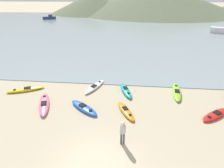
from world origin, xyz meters
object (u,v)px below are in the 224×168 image
moored_boat_0 (49,17)px  moored_boat_1 (223,31)px  kayak_on_sand_4 (177,92)px  person_near_foreground (123,132)px  kayak_on_sand_2 (44,104)px  kayak_on_sand_3 (95,87)px  kayak_on_sand_7 (84,108)px  kayak_on_sand_5 (216,115)px  kayak_on_sand_6 (126,90)px  kayak_on_sand_1 (126,111)px  kayak_on_sand_0 (26,89)px

moored_boat_0 → moored_boat_1: bearing=-22.3°
kayak_on_sand_4 → person_near_foreground: 8.03m
kayak_on_sand_2 → kayak_on_sand_3: size_ratio=1.09×
moored_boat_0 → kayak_on_sand_7: bearing=-64.3°
kayak_on_sand_5 → kayak_on_sand_6: 7.31m
kayak_on_sand_1 → moored_boat_1: moored_boat_1 is taller
person_near_foreground → moored_boat_0: bearing=117.0°
kayak_on_sand_7 → kayak_on_sand_4: bearing=22.4°
kayak_on_sand_0 → kayak_on_sand_3: (6.32, 1.17, -0.00)m
kayak_on_sand_0 → kayak_on_sand_4: 13.94m
kayak_on_sand_5 → kayak_on_sand_6: (-6.71, 2.90, 0.05)m
kayak_on_sand_3 → moored_boat_1: size_ratio=0.61×
kayak_on_sand_0 → moored_boat_0: (-18.81, 49.35, 0.45)m
kayak_on_sand_4 → person_near_foreground: bearing=-125.6°
kayak_on_sand_5 → person_near_foreground: (-6.75, -3.36, 0.83)m
kayak_on_sand_3 → kayak_on_sand_7: 3.53m
kayak_on_sand_2 → moored_boat_0: moored_boat_0 is taller
kayak_on_sand_2 → moored_boat_1: 41.72m
kayak_on_sand_7 → kayak_on_sand_1: bearing=-1.7°
kayak_on_sand_1 → kayak_on_sand_5: kayak_on_sand_1 is taller
kayak_on_sand_2 → kayak_on_sand_5: bearing=-0.4°
kayak_on_sand_0 → kayak_on_sand_5: bearing=-8.1°
kayak_on_sand_1 → moored_boat_1: size_ratio=0.50×
kayak_on_sand_2 → kayak_on_sand_7: kayak_on_sand_2 is taller
kayak_on_sand_1 → kayak_on_sand_4: kayak_on_sand_4 is taller
kayak_on_sand_4 → kayak_on_sand_6: size_ratio=1.19×
kayak_on_sand_2 → moored_boat_1: (27.56, 31.31, 0.52)m
kayak_on_sand_3 → person_near_foreground: person_near_foreground is taller
kayak_on_sand_4 → kayak_on_sand_7: size_ratio=1.23×
kayak_on_sand_2 → kayak_on_sand_7: bearing=-3.1°
kayak_on_sand_1 → kayak_on_sand_6: bearing=91.5°
kayak_on_sand_2 → kayak_on_sand_5: kayak_on_sand_2 is taller
kayak_on_sand_2 → kayak_on_sand_5: size_ratio=1.26×
kayak_on_sand_2 → kayak_on_sand_3: kayak_on_sand_2 is taller
kayak_on_sand_0 → kayak_on_sand_4: kayak_on_sand_4 is taller
moored_boat_0 → kayak_on_sand_5: bearing=-56.0°
kayak_on_sand_4 → kayak_on_sand_3: bearing=177.7°
kayak_on_sand_5 → person_near_foreground: size_ratio=1.66×
kayak_on_sand_1 → kayak_on_sand_4: size_ratio=0.76×
kayak_on_sand_4 → moored_boat_1: 32.71m
kayak_on_sand_7 → moored_boat_0: moored_boat_0 is taller
kayak_on_sand_5 → kayak_on_sand_4: bearing=123.9°
kayak_on_sand_3 → kayak_on_sand_4: kayak_on_sand_4 is taller
kayak_on_sand_5 → person_near_foreground: 7.59m
kayak_on_sand_1 → moored_boat_0: size_ratio=0.56×
kayak_on_sand_0 → person_near_foreground: person_near_foreground is taller
kayak_on_sand_3 → kayak_on_sand_6: size_ratio=1.12×
person_near_foreground → moored_boat_0: person_near_foreground is taller
kayak_on_sand_2 → kayak_on_sand_5: 13.23m
kayak_on_sand_0 → moored_boat_1: 42.08m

